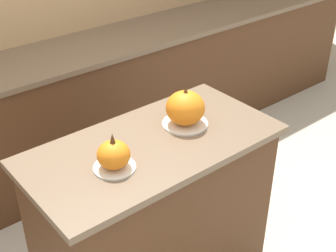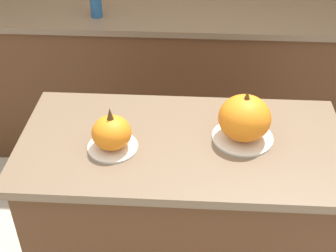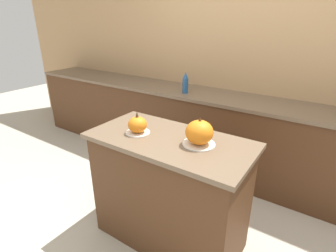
{
  "view_description": "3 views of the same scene",
  "coord_description": "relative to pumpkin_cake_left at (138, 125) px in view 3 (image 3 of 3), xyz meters",
  "views": [
    {
      "loc": [
        -1.1,
        -1.45,
        2.11
      ],
      "look_at": [
        0.05,
        -0.05,
        1.02
      ],
      "focal_mm": 50.0,
      "sensor_mm": 36.0,
      "label": 1
    },
    {
      "loc": [
        0.03,
        -1.36,
        2.0
      ],
      "look_at": [
        -0.05,
        -0.04,
        1.03
      ],
      "focal_mm": 50.0,
      "sensor_mm": 36.0,
      "label": 2
    },
    {
      "loc": [
        0.95,
        -1.43,
        1.74
      ],
      "look_at": [
        0.01,
        -0.03,
        1.04
      ],
      "focal_mm": 28.0,
      "sensor_mm": 36.0,
      "label": 3
    }
  ],
  "objects": [
    {
      "name": "ground_plane",
      "position": [
        0.25,
        0.06,
        -1.0
      ],
      "size": [
        12.0,
        12.0,
        0.0
      ],
      "primitive_type": "plane",
      "color": "#BCB29E"
    },
    {
      "name": "wall_back",
      "position": [
        0.25,
        1.61,
        0.25
      ],
      "size": [
        8.0,
        0.06,
        2.5
      ],
      "color": "tan",
      "rests_on": "ground_plane"
    },
    {
      "name": "kitchen_island",
      "position": [
        0.25,
        0.06,
        -0.53
      ],
      "size": [
        1.22,
        0.61,
        0.93
      ],
      "color": "#4C2D19",
      "rests_on": "ground_plane"
    },
    {
      "name": "back_counter",
      "position": [
        0.25,
        1.28,
        -0.53
      ],
      "size": [
        6.0,
        0.6,
        0.94
      ],
      "color": "#4C2D19",
      "rests_on": "ground_plane"
    },
    {
      "name": "pumpkin_cake_left",
      "position": [
        0.0,
        0.0,
        0.0
      ],
      "size": [
        0.18,
        0.18,
        0.17
      ],
      "color": "silver",
      "rests_on": "kitchen_island"
    },
    {
      "name": "pumpkin_cake_right",
      "position": [
        0.47,
        0.09,
        0.02
      ],
      "size": [
        0.23,
        0.23,
        0.2
      ],
      "color": "silver",
      "rests_on": "kitchen_island"
    },
    {
      "name": "bottle_tall",
      "position": [
        -0.27,
        1.17,
        0.06
      ],
      "size": [
        0.07,
        0.07,
        0.24
      ],
      "color": "#235184",
      "rests_on": "back_counter"
    }
  ]
}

